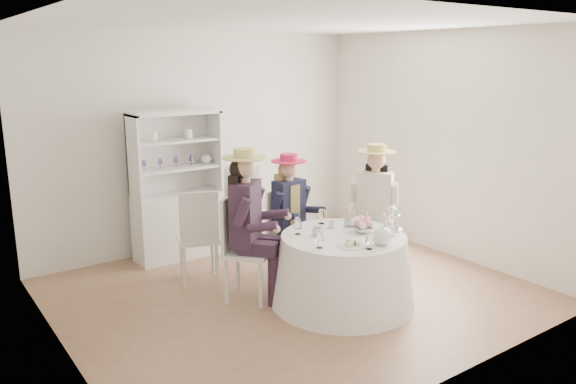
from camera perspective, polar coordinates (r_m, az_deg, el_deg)
ground at (r=5.93m, az=0.57°, el=-10.11°), size 4.50×4.50×0.00m
ceiling at (r=5.45m, az=0.64°, el=16.93°), size 4.50×4.50×0.00m
wall_back at (r=7.22m, az=-8.83°, el=5.15°), size 4.50×0.00×4.50m
wall_front at (r=4.12m, az=17.21°, el=-1.42°), size 4.50×0.00×4.50m
wall_left at (r=4.61m, az=-22.64°, el=-0.35°), size 0.00×4.50×4.50m
wall_right at (r=7.08m, az=15.54°, el=4.66°), size 0.00×4.50×4.50m
tea_table at (r=5.59m, az=5.59°, el=-7.84°), size 1.41×1.41×0.70m
hutch at (r=6.89m, az=-11.14°, el=-1.40°), size 1.07×0.42×1.79m
side_table at (r=7.42m, az=-4.10°, el=-2.52°), size 0.55×0.55×0.67m
hatbox at (r=7.30m, az=-4.16°, el=1.24°), size 0.42×0.42×0.32m
guest_left at (r=5.49m, az=-4.07°, el=-2.48°), size 0.64×0.65×1.53m
guest_mid at (r=6.17m, az=0.22°, el=-1.56°), size 0.50×0.53×1.36m
guest_right at (r=6.28m, az=8.76°, el=-0.96°), size 0.63×0.60×1.46m
spare_chair at (r=6.03m, az=-9.08°, el=-4.24°), size 0.55×0.55×1.04m
teacup_a at (r=5.43m, az=2.97°, el=-4.09°), size 0.12×0.12×0.07m
teacup_b at (r=5.68m, az=4.45°, el=-3.40°), size 0.08×0.08×0.06m
teacup_c at (r=5.74m, az=6.11°, el=-3.23°), size 0.08×0.08×0.07m
flower_bowl at (r=5.57m, az=7.58°, el=-3.87°), size 0.23×0.23×0.05m
flower_arrangement at (r=5.59m, az=7.51°, el=-3.07°), size 0.19×0.19×0.07m
table_teapot at (r=5.23m, az=9.54°, el=-4.46°), size 0.25×0.18×0.18m
sandwich_plate at (r=5.18m, az=6.58°, el=-5.28°), size 0.27×0.27×0.06m
cupcake_stand at (r=5.69m, az=10.47°, el=-3.03°), size 0.23×0.23×0.21m
stemware_set at (r=5.45m, az=5.69°, el=-3.65°), size 0.92×0.96×0.15m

